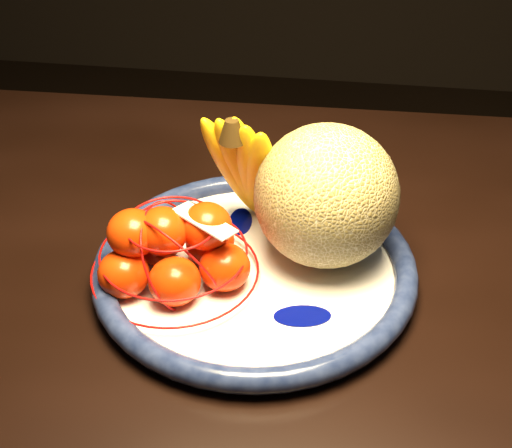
# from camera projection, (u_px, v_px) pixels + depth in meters

# --- Properties ---
(dining_table) EXTENTS (1.59, 0.98, 0.78)m
(dining_table) POSITION_uv_depth(u_px,v_px,m) (275.00, 349.00, 0.85)
(dining_table) COLOR black
(dining_table) RESTS_ON ground
(fruit_bowl) EXTENTS (0.37, 0.37, 0.03)m
(fruit_bowl) POSITION_uv_depth(u_px,v_px,m) (255.00, 268.00, 0.82)
(fruit_bowl) COLOR white
(fruit_bowl) RESTS_ON dining_table
(cantaloupe) EXTENTS (0.16, 0.16, 0.16)m
(cantaloupe) POSITION_uv_depth(u_px,v_px,m) (326.00, 196.00, 0.79)
(cantaloupe) COLOR olive
(cantaloupe) RESTS_ON fruit_bowl
(banana_bunch) EXTENTS (0.11, 0.11, 0.17)m
(banana_bunch) POSITION_uv_depth(u_px,v_px,m) (246.00, 164.00, 0.83)
(banana_bunch) COLOR yellow
(banana_bunch) RESTS_ON fruit_bowl
(mandarin_bag) EXTENTS (0.21, 0.21, 0.12)m
(mandarin_bag) POSITION_uv_depth(u_px,v_px,m) (174.00, 251.00, 0.78)
(mandarin_bag) COLOR #EC400C
(mandarin_bag) RESTS_ON fruit_bowl
(price_tag) EXTENTS (0.08, 0.06, 0.01)m
(price_tag) POSITION_uv_depth(u_px,v_px,m) (205.00, 221.00, 0.75)
(price_tag) COLOR white
(price_tag) RESTS_ON mandarin_bag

